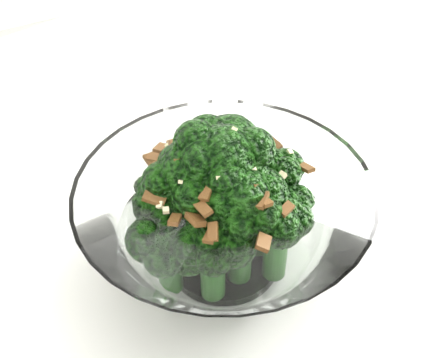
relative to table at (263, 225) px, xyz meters
name	(u,v)px	position (x,y,z in m)	size (l,w,h in m)	color
table	(263,225)	(0.00, 0.00, 0.00)	(1.32, 0.99, 0.75)	white
broccoli_dish	(224,216)	(-0.08, -0.07, 0.12)	(0.23, 0.23, 0.14)	white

